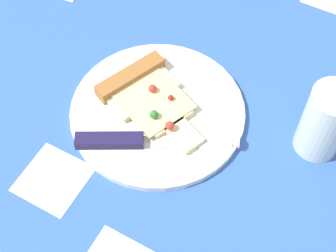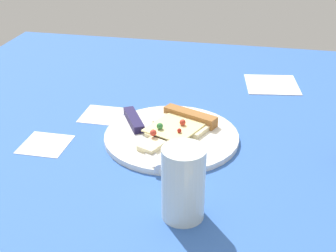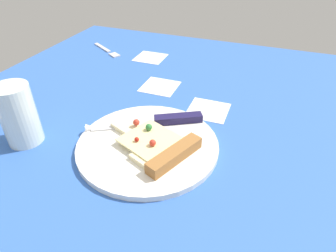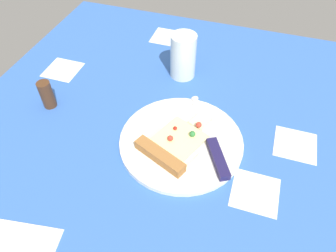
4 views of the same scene
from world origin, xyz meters
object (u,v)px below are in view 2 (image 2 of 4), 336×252
(pizza_slice, at_px, (178,126))
(knife, at_px, (139,130))
(napkin, at_px, (272,84))
(drinking_glass, at_px, (183,183))
(plate, at_px, (171,137))

(pizza_slice, relative_size, knife, 0.87)
(pizza_slice, relative_size, napkin, 1.47)
(knife, xyz_separation_m, drinking_glass, (-0.13, 0.23, 0.04))
(plate, distance_m, pizza_slice, 0.03)
(plate, bearing_deg, napkin, -120.51)
(pizza_slice, distance_m, napkin, 0.36)
(napkin, bearing_deg, knife, 52.56)
(plate, bearing_deg, drinking_glass, 105.65)
(plate, height_order, knife, knife)
(plate, relative_size, pizza_slice, 1.42)
(napkin, bearing_deg, plate, 59.49)
(pizza_slice, relative_size, drinking_glass, 1.59)
(drinking_glass, bearing_deg, pizza_slice, -77.77)
(pizza_slice, bearing_deg, drinking_glass, 125.17)
(plate, bearing_deg, knife, 7.43)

